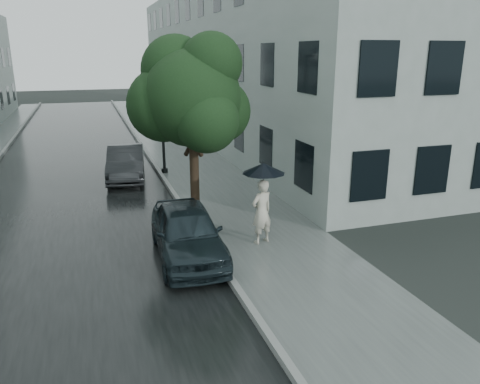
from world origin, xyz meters
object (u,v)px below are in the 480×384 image
object	(u,v)px
pedestrian	(262,212)
car_far	(126,163)
lamp_post	(158,106)
car_near	(187,232)
street_tree	(191,96)

from	to	relation	value
pedestrian	car_far	size ratio (longest dim) A/B	0.44
pedestrian	car_far	world-z (taller)	pedestrian
lamp_post	car_near	distance (m)	9.19
car_near	lamp_post	bearing A→B (deg)	87.87
pedestrian	car_near	size ratio (longest dim) A/B	0.45
street_tree	car_near	distance (m)	4.06
pedestrian	street_tree	size ratio (longest dim) A/B	0.32
car_near	car_far	xyz separation A→B (m)	(-0.77, 8.40, -0.01)
pedestrian	car_near	bearing A→B (deg)	-11.87
street_tree	pedestrian	bearing A→B (deg)	-57.81
car_far	pedestrian	bearing A→B (deg)	-63.61
street_tree	lamp_post	world-z (taller)	street_tree
lamp_post	car_far	size ratio (longest dim) A/B	1.23
pedestrian	street_tree	xyz separation A→B (m)	(-1.36, 2.17, 2.93)
lamp_post	car_near	world-z (taller)	lamp_post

